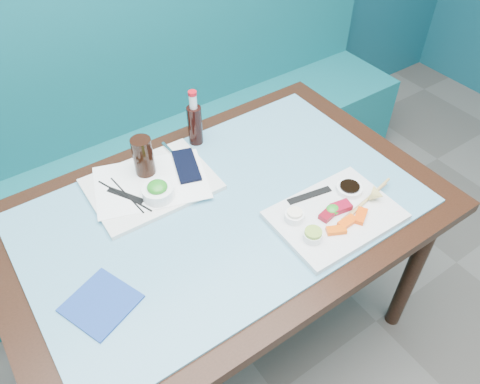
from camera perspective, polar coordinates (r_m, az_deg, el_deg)
booth_bench at (r=2.31m, az=-13.41°, el=3.96°), size 3.00×0.56×1.17m
dining_table at (r=1.55m, az=-2.05°, el=-4.28°), size 1.40×0.90×0.75m
glass_top at (r=1.48m, az=-2.13°, el=-2.06°), size 1.22×0.76×0.01m
sashimi_plate at (r=1.47m, az=11.52°, el=-2.85°), size 0.38×0.28×0.02m
salmon_left at (r=1.41m, az=11.66°, el=-4.59°), size 0.06×0.05×0.01m
salmon_mid at (r=1.44m, az=12.96°, el=-3.58°), size 0.06×0.03×0.01m
salmon_right at (r=1.47m, az=14.48°, el=-2.84°), size 0.07×0.06×0.02m
tuna_left at (r=1.45m, az=10.63°, el=-2.75°), size 0.06×0.04×0.02m
tuna_right at (r=1.48m, az=12.20°, el=-1.80°), size 0.07×0.05×0.02m
seaweed_garnish at (r=1.46m, az=11.23°, el=-2.11°), size 0.05×0.05×0.02m
ramekin_wasabi at (r=1.38m, az=8.86°, el=-5.33°), size 0.07×0.07×0.02m
wasabi_fill at (r=1.37m, az=8.93°, el=-4.87°), size 0.06×0.06×0.01m
ramekin_ginger at (r=1.42m, az=6.64°, el=-2.98°), size 0.06×0.06×0.02m
ginger_fill at (r=1.41m, az=6.69°, el=-2.51°), size 0.06×0.06×0.01m
soy_dish at (r=1.54m, az=13.18°, el=0.39°), size 0.10×0.10×0.02m
soy_fill at (r=1.54m, az=13.25°, el=0.69°), size 0.08×0.08×0.01m
lemon_wedge at (r=1.52m, az=16.41°, el=-0.32°), size 0.06×0.06×0.05m
chopstick_sleeve at (r=1.51m, az=8.47°, el=-0.39°), size 0.15×0.05×0.00m
wooden_chopstick_a at (r=1.52m, az=14.97°, el=-1.06°), size 0.23×0.04×0.01m
wooden_chopstick_b at (r=1.53m, az=15.24°, el=-0.89°), size 0.26×0.06×0.01m
serving_tray at (r=1.58m, az=-10.76°, el=0.94°), size 0.41×0.31×0.02m
paper_placemat at (r=1.57m, az=-10.80°, el=1.17°), size 0.42×0.36×0.00m
seaweed_bowl at (r=1.50m, az=-9.95°, el=-0.06°), size 0.10×0.10×0.04m
seaweed_salad at (r=1.49m, az=-10.06°, el=0.61°), size 0.08×0.08×0.03m
cola_glass at (r=1.57m, az=-11.72°, el=4.26°), size 0.09×0.09×0.14m
navy_pouch at (r=1.61m, az=-6.56°, el=3.21°), size 0.12×0.18×0.01m
fork at (r=1.68m, az=-8.54°, el=5.05°), size 0.01×0.10×0.01m
black_chopstick_a at (r=1.54m, az=-13.90°, el=-0.45°), size 0.09×0.22×0.01m
black_chopstick_b at (r=1.54m, az=-13.63°, el=-0.34°), size 0.02×0.20×0.01m
tray_sleeve at (r=1.54m, az=-13.76°, el=-0.42°), size 0.09×0.13×0.00m
cola_bottle_body at (r=1.69m, az=-5.51°, el=8.11°), size 0.06×0.06×0.15m
cola_bottle_neck at (r=1.64m, az=-5.75°, el=10.94°), size 0.04×0.04×0.05m
cola_bottle_cap at (r=1.62m, az=-5.83°, el=11.90°), size 0.03×0.03×0.01m
blue_napkin at (r=1.32m, az=-16.59°, el=-12.87°), size 0.21×0.21×0.01m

